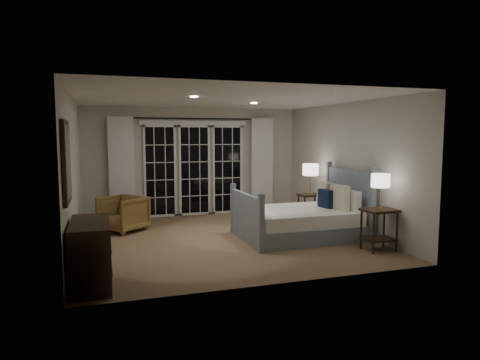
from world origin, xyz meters
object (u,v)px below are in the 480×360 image
object	(u,v)px
nightstand_left	(379,223)
lamp_right	(311,170)
nightstand_right	(310,204)
armchair	(123,214)
lamp_left	(381,181)
bed	(302,220)
dresser	(91,253)

from	to	relation	value
nightstand_left	lamp_right	xyz separation A→B (m)	(-0.03, 2.35, 0.69)
nightstand_left	lamp_right	world-z (taller)	lamp_right
nightstand_right	armchair	distance (m)	3.87
nightstand_left	lamp_left	distance (m)	0.69
bed	lamp_left	bearing A→B (deg)	-57.45
nightstand_right	armchair	bearing A→B (deg)	174.69
lamp_right	dresser	bearing A→B (deg)	-149.25
nightstand_right	dresser	world-z (taller)	dresser
nightstand_left	nightstand_right	xyz separation A→B (m)	(-0.03, 2.35, -0.04)
lamp_right	dresser	xyz separation A→B (m)	(-4.39, -2.61, -0.73)
nightstand_right	lamp_left	xyz separation A→B (m)	(0.03, -2.35, 0.73)
nightstand_right	lamp_right	bearing A→B (deg)	0.00
bed	lamp_left	world-z (taller)	lamp_left
armchair	bed	bearing A→B (deg)	24.37
nightstand_right	bed	bearing A→B (deg)	-123.04
bed	nightstand_right	bearing A→B (deg)	56.96
bed	nightstand_left	bearing A→B (deg)	-57.45
lamp_right	armchair	world-z (taller)	lamp_right
lamp_left	lamp_right	bearing A→B (deg)	90.85
nightstand_left	lamp_left	world-z (taller)	lamp_left
lamp_left	dresser	size ratio (longest dim) A/B	0.50
armchair	dresser	size ratio (longest dim) A/B	0.67
dresser	armchair	bearing A→B (deg)	79.82
nightstand_right	lamp_right	xyz separation A→B (m)	(0.00, 0.00, 0.73)
nightstand_right	lamp_left	size ratio (longest dim) A/B	1.08
lamp_right	armchair	bearing A→B (deg)	174.69
nightstand_left	dresser	size ratio (longest dim) A/B	0.60
armchair	dresser	distance (m)	3.02
bed	lamp_right	world-z (taller)	lamp_right
lamp_left	armchair	world-z (taller)	lamp_left
lamp_left	armchair	distance (m)	4.80
nightstand_right	lamp_left	distance (m)	2.46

